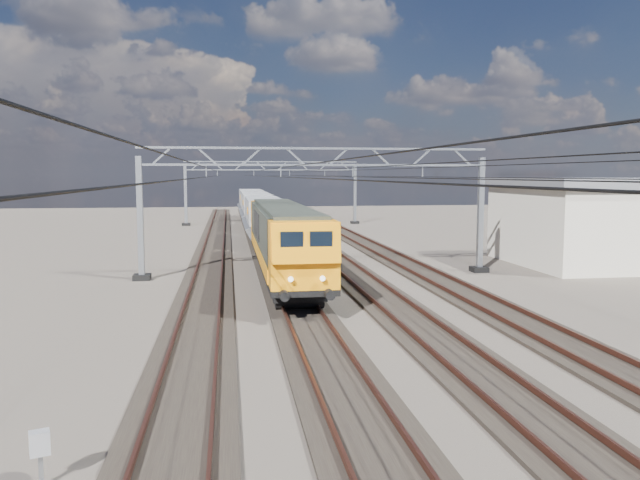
{
  "coord_description": "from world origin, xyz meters",
  "views": [
    {
      "loc": [
        -4.85,
        -30.06,
        5.62
      ],
      "look_at": [
        -0.39,
        0.29,
        2.4
      ],
      "focal_mm": 35.0,
      "sensor_mm": 36.0,
      "label": 1
    }
  ],
  "objects": [
    {
      "name": "track_inner_east",
      "position": [
        2.0,
        0.0,
        0.07
      ],
      "size": [
        2.6,
        140.0,
        0.3
      ],
      "color": "black",
      "rests_on": "ground"
    },
    {
      "name": "trackside_cabinet",
      "position": [
        -8.28,
        -18.69,
        0.78
      ],
      "size": [
        0.41,
        0.36,
        1.04
      ],
      "rotation": [
        0.0,
        0.0,
        0.33
      ],
      "color": "#9AA1A8",
      "rests_on": "ground"
    },
    {
      "name": "hopper_wagon_third",
      "position": [
        -2.0,
        49.04,
        2.23
      ],
      "size": [
        3.38,
        13.0,
        3.25
      ],
      "color": "black",
      "rests_on": "ground"
    },
    {
      "name": "hopper_wagon_mid",
      "position": [
        -2.0,
        34.84,
        2.23
      ],
      "size": [
        3.38,
        13.0,
        3.25
      ],
      "color": "black",
      "rests_on": "ground"
    },
    {
      "name": "catenary_gantry_mid",
      "position": [
        0.0,
        4.0,
        3.91
      ],
      "size": [
        19.9,
        0.9,
        7.11
      ],
      "color": "#9AA1A8",
      "rests_on": "ground"
    },
    {
      "name": "locomotive",
      "position": [
        -2.0,
        2.94,
        2.33
      ],
      "size": [
        2.76,
        21.1,
        3.62
      ],
      "color": "black",
      "rests_on": "ground"
    },
    {
      "name": "ground",
      "position": [
        0.0,
        0.0,
        0.0
      ],
      "size": [
        160.0,
        160.0,
        0.0
      ],
      "primitive_type": "plane",
      "color": "#2C2621",
      "rests_on": "ground"
    },
    {
      "name": "track_outer_east",
      "position": [
        6.0,
        0.0,
        0.07
      ],
      "size": [
        2.6,
        140.0,
        0.3
      ],
      "color": "black",
      "rests_on": "ground"
    },
    {
      "name": "hopper_wagon_lead",
      "position": [
        -2.0,
        20.64,
        2.23
      ],
      "size": [
        3.38,
        13.0,
        3.25
      ],
      "color": "black",
      "rests_on": "ground"
    },
    {
      "name": "track_outer_west",
      "position": [
        -6.0,
        0.0,
        0.07
      ],
      "size": [
        2.6,
        140.0,
        0.3
      ],
      "color": "black",
      "rests_on": "ground"
    },
    {
      "name": "overhead_wires",
      "position": [
        0.0,
        8.0,
        5.75
      ],
      "size": [
        12.03,
        140.0,
        0.53
      ],
      "color": "black",
      "rests_on": "ground"
    },
    {
      "name": "catenary_gantry_far",
      "position": [
        0.0,
        40.0,
        3.91
      ],
      "size": [
        19.9,
        0.9,
        7.11
      ],
      "color": "#9AA1A8",
      "rests_on": "ground"
    },
    {
      "name": "track_loco",
      "position": [
        -2.0,
        0.0,
        0.07
      ],
      "size": [
        2.6,
        140.0,
        0.3
      ],
      "color": "black",
      "rests_on": "ground"
    }
  ]
}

